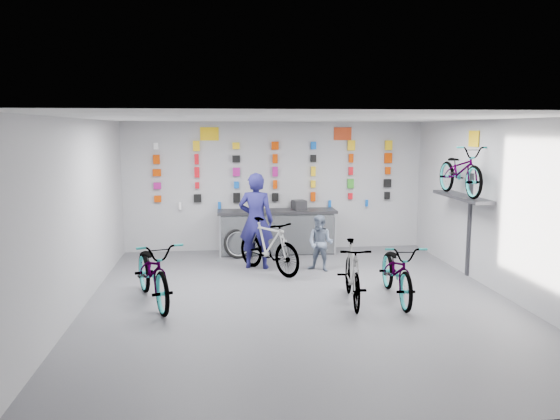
{
  "coord_description": "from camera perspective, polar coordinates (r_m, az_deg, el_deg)",
  "views": [
    {
      "loc": [
        -1.32,
        -8.67,
        2.83
      ],
      "look_at": [
        -0.17,
        1.4,
        1.32
      ],
      "focal_mm": 35.0,
      "sensor_mm": 36.0,
      "label": 1
    }
  ],
  "objects": [
    {
      "name": "sign_side",
      "position": [
        10.97,
        19.59,
        7.03
      ],
      "size": [
        0.02,
        0.4,
        0.3
      ],
      "primitive_type": "cube",
      "color": "yellow",
      "rests_on": "wall_right"
    },
    {
      "name": "bike_center",
      "position": [
        9.01,
        7.58,
        -6.53
      ],
      "size": [
        0.68,
        1.74,
        1.02
      ],
      "primitive_type": "imported",
      "rotation": [
        0.0,
        0.0,
        -0.12
      ],
      "color": "gray",
      "rests_on": "floor"
    },
    {
      "name": "register",
      "position": [
        12.47,
        2.02,
        0.53
      ],
      "size": [
        0.34,
        0.35,
        0.22
      ],
      "primitive_type": "cube",
      "rotation": [
        0.0,
        0.0,
        0.21
      ],
      "color": "black",
      "rests_on": "counter"
    },
    {
      "name": "wall_back",
      "position": [
        12.8,
        -0.55,
        2.5
      ],
      "size": [
        7.0,
        0.0,
        7.0
      ],
      "primitive_type": "plane",
      "rotation": [
        1.57,
        0.0,
        0.0
      ],
      "color": "silver",
      "rests_on": "floor"
    },
    {
      "name": "clerk",
      "position": [
        11.11,
        -2.52,
        -1.13
      ],
      "size": [
        0.81,
        0.64,
        1.96
      ],
      "primitive_type": "imported",
      "rotation": [
        0.0,
        0.0,
        2.88
      ],
      "color": "#17164C",
      "rests_on": "floor"
    },
    {
      "name": "counter",
      "position": [
        12.5,
        -0.32,
        -2.35
      ],
      "size": [
        2.7,
        0.66,
        1.0
      ],
      "color": "black",
      "rests_on": "floor"
    },
    {
      "name": "sign_left",
      "position": [
        12.65,
        -7.38,
        7.89
      ],
      "size": [
        0.42,
        0.02,
        0.3
      ],
      "primitive_type": "cube",
      "color": "yellow",
      "rests_on": "wall_back"
    },
    {
      "name": "customer",
      "position": [
        10.97,
        4.25,
        -3.48
      ],
      "size": [
        0.69,
        0.65,
        1.13
      ],
      "primitive_type": "imported",
      "rotation": [
        0.0,
        0.0,
        -0.55
      ],
      "color": "slate",
      "rests_on": "floor"
    },
    {
      "name": "ceiling",
      "position": [
        8.77,
        2.18,
        9.56
      ],
      "size": [
        8.0,
        8.0,
        0.0
      ],
      "primitive_type": "plane",
      "rotation": [
        3.14,
        0.0,
        0.0
      ],
      "color": "white",
      "rests_on": "wall_back"
    },
    {
      "name": "bike_left",
      "position": [
        9.16,
        -13.11,
        -6.24
      ],
      "size": [
        1.35,
        2.18,
        1.08
      ],
      "primitive_type": "imported",
      "rotation": [
        0.0,
        0.0,
        0.33
      ],
      "color": "gray",
      "rests_on": "floor"
    },
    {
      "name": "floor",
      "position": [
        9.21,
        2.08,
        -9.44
      ],
      "size": [
        8.0,
        8.0,
        0.0
      ],
      "primitive_type": "plane",
      "color": "#525257",
      "rests_on": "ground"
    },
    {
      "name": "bike_service",
      "position": [
        10.83,
        -1.22,
        -3.75
      ],
      "size": [
        1.45,
        1.77,
        1.08
      ],
      "primitive_type": "imported",
      "rotation": [
        0.0,
        0.0,
        0.61
      ],
      "color": "gray",
      "rests_on": "floor"
    },
    {
      "name": "wall_front",
      "position": [
        5.03,
        9.0,
        -7.01
      ],
      "size": [
        7.0,
        0.0,
        7.0
      ],
      "primitive_type": "plane",
      "rotation": [
        -1.57,
        0.0,
        0.0
      ],
      "color": "silver",
      "rests_on": "floor"
    },
    {
      "name": "spare_wheel",
      "position": [
        12.11,
        -4.4,
        -3.54
      ],
      "size": [
        0.71,
        0.45,
        0.66
      ],
      "rotation": [
        0.0,
        0.0,
        0.3
      ],
      "color": "black",
      "rests_on": "floor"
    },
    {
      "name": "wall_right",
      "position": [
        10.0,
        22.37,
        0.17
      ],
      "size": [
        0.0,
        8.0,
        8.0
      ],
      "primitive_type": "plane",
      "rotation": [
        1.57,
        0.0,
        -1.57
      ],
      "color": "silver",
      "rests_on": "floor"
    },
    {
      "name": "sign_right",
      "position": [
        12.98,
        6.57,
        7.92
      ],
      "size": [
        0.42,
        0.02,
        0.3
      ],
      "primitive_type": "cube",
      "color": "red",
      "rests_on": "wall_back"
    },
    {
      "name": "bike_right",
      "position": [
        9.33,
        12.15,
        -6.2
      ],
      "size": [
        0.81,
        1.94,
        1.0
      ],
      "primitive_type": "imported",
      "rotation": [
        0.0,
        0.0,
        -0.08
      ],
      "color": "gray",
      "rests_on": "floor"
    },
    {
      "name": "wall_bracket",
      "position": [
        10.99,
        18.58,
        0.88
      ],
      "size": [
        0.39,
        1.9,
        2.0
      ],
      "color": "#333338",
      "rests_on": "wall_right"
    },
    {
      "name": "bike_wall",
      "position": [
        10.9,
        18.35,
        3.94
      ],
      "size": [
        0.63,
        1.8,
        0.95
      ],
      "primitive_type": "imported",
      "color": "gray",
      "rests_on": "wall_bracket"
    },
    {
      "name": "wall_left",
      "position": [
        9.04,
        -20.39,
        -0.54
      ],
      "size": [
        0.0,
        8.0,
        8.0
      ],
      "primitive_type": "plane",
      "rotation": [
        1.57,
        0.0,
        1.57
      ],
      "color": "silver",
      "rests_on": "floor"
    },
    {
      "name": "merch_wall",
      "position": [
        12.71,
        -0.19,
        3.91
      ],
      "size": [
        5.58,
        0.08,
        1.57
      ],
      "color": "#D13900",
      "rests_on": "wall_back"
    }
  ]
}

